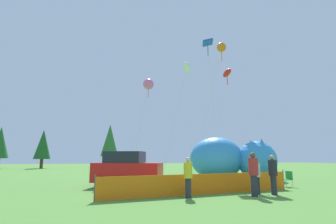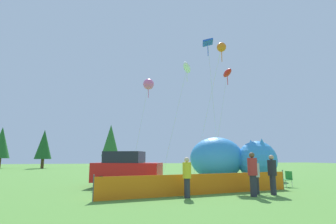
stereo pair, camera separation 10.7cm
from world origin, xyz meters
TOP-DOWN VIEW (x-y plane):
  - ground_plane at (0.00, 0.00)m, footprint 120.00×120.00m
  - parked_car at (-5.01, 0.72)m, footprint 4.27×3.18m
  - folding_chair at (4.04, -1.60)m, footprint 0.58×0.58m
  - inflatable_cat at (3.19, 3.73)m, footprint 6.72×5.28m
  - safety_fence at (-1.83, -3.29)m, footprint 9.85×1.58m
  - spectator_in_blue_shirt at (-2.88, -4.06)m, footprint 0.37×0.37m
  - spectator_in_red_shirt at (0.63, -3.78)m, footprint 0.36×0.36m
  - spectator_in_grey_shirt at (1.23, -4.19)m, footprint 0.39×0.39m
  - spectator_in_yellow_shirt at (0.05, -4.45)m, footprint 0.42×0.42m
  - kite_pink_octopus at (-2.45, 8.33)m, footprint 2.13×1.74m
  - kite_orange_flower at (3.07, 4.21)m, footprint 2.51×2.27m
  - kite_blue_box at (2.44, 5.55)m, footprint 1.16×1.70m
  - kite_red_lizard at (6.06, 9.06)m, footprint 2.74×1.98m
  - kite_white_ghost at (0.68, 6.36)m, footprint 3.06×1.91m
  - horizon_tree_east at (-4.76, 36.65)m, footprint 3.33×3.33m
  - horizon_tree_west at (-15.25, 29.91)m, footprint 2.52×2.52m
  - horizon_tree_mid at (-21.91, 32.00)m, footprint 2.72×2.72m

SIDE VIEW (x-z plane):
  - ground_plane at x=0.00m, z-range 0.00..0.00m
  - safety_fence at x=-1.83m, z-range -0.05..0.98m
  - folding_chair at x=4.04m, z-range 0.06..0.96m
  - spectator_in_red_shirt at x=0.63m, z-range 0.07..1.71m
  - spectator_in_blue_shirt at x=-2.88m, z-range 0.08..1.78m
  - spectator_in_grey_shirt at x=1.23m, z-range 0.08..1.89m
  - parked_car at x=-5.01m, z-range -0.01..2.02m
  - spectator_in_yellow_shirt at x=0.05m, z-range 0.09..2.00m
  - inflatable_cat at x=3.19m, z-range -0.12..3.13m
  - horizon_tree_west at x=-15.25m, z-range 0.68..6.69m
  - horizon_tree_mid at x=-21.91m, z-range 0.74..7.24m
  - horizon_tree_east at x=-4.76m, z-range 0.91..8.86m
  - kite_pink_octopus at x=-2.45m, z-range 3.94..12.89m
  - kite_white_ghost at x=0.68m, z-range 4.54..14.68m
  - kite_red_lizard at x=6.06m, z-range 4.97..15.85m
  - kite_orange_flower at x=3.07m, z-range 5.20..16.55m
  - kite_blue_box at x=2.44m, z-range 5.53..17.68m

